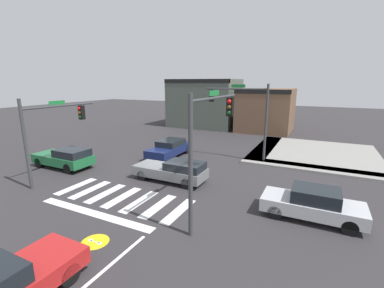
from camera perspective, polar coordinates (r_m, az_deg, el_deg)
The scene contains 12 objects.
ground_plane at distance 18.36m, azimuth -5.66°, elevation -6.15°, with size 120.00×120.00×0.00m, color #302D30.
crosswalk_near at distance 15.02m, azimuth -14.92°, elevation -11.10°, with size 7.57×2.78×0.01m.
bike_detector_marking at distance 11.61m, azimuth -20.28°, elevation -19.27°, with size 1.08×1.08×0.01m.
curb_corner_northeast at distance 24.82m, azimuth 23.74°, elevation -1.89°, with size 10.00×10.60×0.15m.
storefront_row at distance 35.93m, azimuth 7.52°, elevation 8.29°, with size 16.06×6.79×6.47m.
traffic_signal_northeast at distance 21.03m, azimuth 10.75°, elevation 7.77°, with size 5.12×0.32×5.97m.
traffic_signal_southwest at distance 18.42m, azimuth -27.73°, elevation 3.79°, with size 0.32×5.18×5.22m.
traffic_signal_southeast at distance 11.62m, azimuth 4.14°, elevation 3.05°, with size 0.32×5.24×5.75m.
car_navy at distance 22.01m, azimuth -4.87°, elevation -0.86°, with size 1.91×4.59×1.38m.
car_silver at distance 13.34m, azimuth 24.71°, elevation -11.70°, with size 4.35×1.74×1.47m.
car_green at distance 21.15m, azimuth -25.80°, elevation -2.66°, with size 4.49×1.92×1.48m.
car_gray at distance 16.55m, azimuth -4.08°, elevation -5.75°, with size 4.66×1.74×1.36m.
Camera 1 is at (9.25, -14.64, 6.10)m, focal length 24.59 mm.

